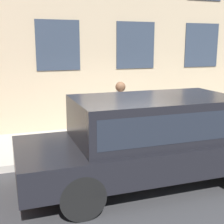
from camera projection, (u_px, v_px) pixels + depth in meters
ground_plane at (129, 158)px, 7.82m from camera, size 80.00×80.00×0.00m
sidewalk at (112, 140)px, 9.01m from camera, size 2.62×60.00×0.17m
fire_hydrant at (103, 134)px, 7.91m from camera, size 0.28×0.41×0.78m
person at (120, 107)px, 8.24m from camera, size 0.40×0.27×1.67m
parked_truck_charcoal_near at (152, 134)px, 6.24m from camera, size 2.06×5.17×1.77m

